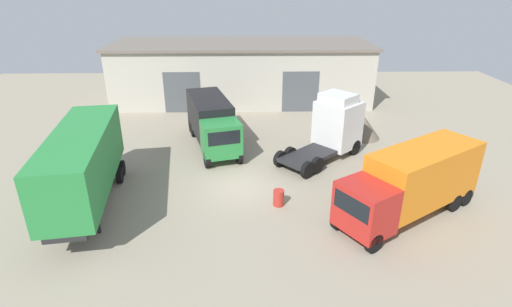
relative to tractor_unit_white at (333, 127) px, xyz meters
name	(u,v)px	position (x,y,z in m)	size (l,w,h in m)	color
ground_plane	(239,188)	(-6.19, -4.66, -1.97)	(60.00, 60.00, 0.00)	gray
warehouse_building	(242,72)	(-6.19, 13.29, 0.77)	(23.98, 8.41, 5.46)	#B7B2A3
tractor_unit_white	(333,127)	(0.00, 0.00, 0.00)	(6.18, 5.97, 4.18)	silver
container_trailer_green	(83,162)	(-13.89, -6.62, 0.68)	(3.82, 9.34, 4.21)	#28843D
box_truck_red	(413,181)	(2.36, -7.65, -0.03)	(8.18, 6.43, 3.48)	red
box_truck_green	(212,120)	(-8.19, 1.74, -0.10)	(4.41, 8.12, 3.27)	#28843D
gravel_pile	(363,126)	(2.89, 3.03, -1.12)	(2.61, 2.61, 1.70)	#665B4C
oil_drum	(279,198)	(-4.09, -6.57, -1.53)	(0.58, 0.58, 0.88)	#B22D23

